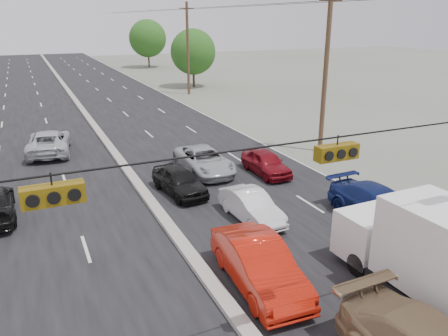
% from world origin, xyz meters
% --- Properties ---
extents(road_surface, '(20.00, 160.00, 0.02)m').
position_xyz_m(road_surface, '(0.00, 30.00, 0.00)').
color(road_surface, black).
rests_on(road_surface, ground).
extents(center_median, '(0.50, 160.00, 0.20)m').
position_xyz_m(center_median, '(0.00, 30.00, 0.10)').
color(center_median, gray).
rests_on(center_median, ground).
extents(utility_pole_right_b, '(1.60, 0.30, 10.00)m').
position_xyz_m(utility_pole_right_b, '(12.50, 15.00, 5.11)').
color(utility_pole_right_b, '#422D1E').
rests_on(utility_pole_right_b, ground).
extents(utility_pole_right_c, '(1.60, 0.30, 10.00)m').
position_xyz_m(utility_pole_right_c, '(12.50, 40.00, 5.11)').
color(utility_pole_right_c, '#422D1E').
rests_on(utility_pole_right_c, ground).
extents(traffic_signals, '(25.00, 0.30, 0.54)m').
position_xyz_m(traffic_signals, '(1.40, 0.00, 5.49)').
color(traffic_signals, black).
rests_on(traffic_signals, ground).
extents(tree_right_mid, '(5.60, 5.60, 7.14)m').
position_xyz_m(tree_right_mid, '(15.00, 45.00, 4.34)').
color(tree_right_mid, '#382619').
rests_on(tree_right_mid, ground).
extents(tree_right_far, '(6.40, 6.40, 8.16)m').
position_xyz_m(tree_right_far, '(16.00, 70.00, 4.96)').
color(tree_right_far, '#382619').
rests_on(tree_right_far, ground).
extents(box_truck, '(2.35, 6.36, 3.21)m').
position_xyz_m(box_truck, '(5.75, 0.15, 1.64)').
color(box_truck, black).
rests_on(box_truck, ground).
extents(red_sedan, '(1.96, 4.87, 1.57)m').
position_xyz_m(red_sedan, '(1.40, 3.20, 0.79)').
color(red_sedan, red).
rests_on(red_sedan, ground).
extents(queue_car_a, '(2.06, 4.14, 1.35)m').
position_xyz_m(queue_car_a, '(1.66, 11.81, 0.68)').
color(queue_car_a, black).
rests_on(queue_car_a, ground).
extents(queue_car_b, '(1.51, 3.89, 1.26)m').
position_xyz_m(queue_car_b, '(3.50, 7.68, 0.63)').
color(queue_car_b, silver).
rests_on(queue_car_b, ground).
extents(queue_car_c, '(2.33, 5.00, 1.38)m').
position_xyz_m(queue_car_c, '(3.97, 14.27, 0.69)').
color(queue_car_c, '#A6AAAE').
rests_on(queue_car_c, ground).
extents(queue_car_d, '(2.25, 5.14, 1.47)m').
position_xyz_m(queue_car_d, '(8.36, 5.25, 0.74)').
color(queue_car_d, navy).
rests_on(queue_car_d, ground).
extents(queue_car_e, '(1.60, 3.88, 1.32)m').
position_xyz_m(queue_car_e, '(7.00, 12.54, 0.66)').
color(queue_car_e, maroon).
rests_on(queue_car_e, ground).
extents(oncoming_far, '(3.16, 5.69, 1.51)m').
position_xyz_m(oncoming_far, '(-3.74, 21.79, 0.75)').
color(oncoming_far, '#B8BCC0').
rests_on(oncoming_far, ground).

